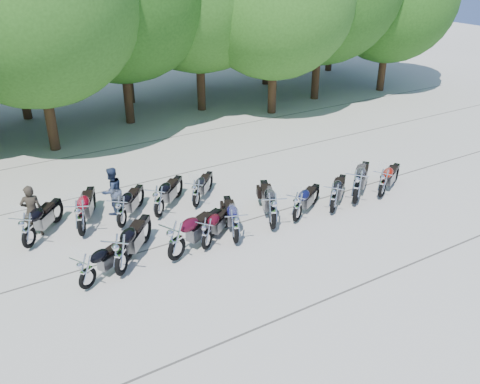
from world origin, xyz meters
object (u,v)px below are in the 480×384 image
motorcycle_1 (120,254)px  motorcycle_10 (27,230)px  motorcycle_4 (235,226)px  motorcycle_11 (81,217)px  motorcycle_8 (357,186)px  motorcycle_12 (121,211)px  motorcycle_2 (176,240)px  motorcycle_9 (383,183)px  motorcycle_13 (159,201)px  motorcycle_7 (334,198)px  motorcycle_14 (196,193)px  motorcycle_0 (86,271)px  motorcycle_3 (207,233)px  motorcycle_5 (273,210)px  motorcycle_6 (298,206)px  rider_1 (112,191)px  rider_0 (32,211)px

motorcycle_1 → motorcycle_10: size_ratio=1.08×
motorcycle_4 → motorcycle_11: motorcycle_11 is taller
motorcycle_8 → motorcycle_12: (-7.38, 2.56, -0.10)m
motorcycle_1 → motorcycle_2: (1.56, -0.12, -0.01)m
motorcycle_2 → motorcycle_8: 6.68m
motorcycle_9 → motorcycle_13: 7.73m
motorcycle_7 → motorcycle_14: (-3.69, 2.70, -0.03)m
motorcycle_4 → motorcycle_1: bearing=18.7°
motorcycle_0 → motorcycle_11: (0.60, 2.72, 0.10)m
motorcycle_3 → motorcycle_9: (6.82, -0.18, 0.04)m
motorcycle_1 → motorcycle_11: motorcycle_1 is taller
motorcycle_5 → motorcycle_13: (-2.72, 2.50, -0.06)m
motorcycle_3 → motorcycle_14: bearing=-57.6°
motorcycle_4 → motorcycle_6: size_ratio=1.07×
motorcycle_7 → rider_1: (-6.19, 3.80, 0.20)m
motorcycle_3 → motorcycle_7: motorcycle_7 is taller
motorcycle_12 → motorcycle_6: bearing=-166.7°
motorcycle_0 → motorcycle_4: 4.39m
motorcycle_11 → rider_0: rider_0 is taller
motorcycle_3 → motorcycle_4: (0.88, -0.14, 0.05)m
motorcycle_5 → motorcycle_9: (4.53, -0.16, -0.09)m
motorcycle_5 → motorcycle_11: size_ratio=1.03×
motorcycle_9 → rider_1: bearing=37.6°
motorcycle_5 → motorcycle_11: motorcycle_5 is taller
motorcycle_4 → motorcycle_12: size_ratio=1.02×
motorcycle_11 → motorcycle_2: bearing=150.6°
motorcycle_13 → motorcycle_1: bearing=94.8°
motorcycle_6 → motorcycle_14: 3.45m
motorcycle_1 → motorcycle_9: (9.38, -0.22, -0.09)m
motorcycle_12 → motorcycle_4: bearing=174.8°
motorcycle_2 → motorcycle_4: bearing=-117.0°
motorcycle_0 → motorcycle_10: 2.97m
motorcycle_3 → motorcycle_10: (-4.41, 2.74, 0.07)m
motorcycle_0 → motorcycle_9: motorcycle_9 is taller
motorcycle_12 → motorcycle_14: bearing=-138.9°
rider_1 → motorcycle_7: bearing=126.7°
motorcycle_3 → motorcycle_10: bearing=20.6°
motorcycle_7 → rider_0: rider_0 is taller
motorcycle_13 → motorcycle_8: bearing=-157.2°
motorcycle_11 → motorcycle_12: 1.22m
motorcycle_0 → rider_1: 4.20m
motorcycle_2 → motorcycle_8: (6.68, 0.00, 0.02)m
motorcycle_4 → motorcycle_5: (1.41, 0.12, 0.07)m
rider_0 → motorcycle_6: bearing=167.7°
motorcycle_1 → motorcycle_11: size_ratio=1.03×
motorcycle_5 → rider_1: rider_1 is taller
motorcycle_14 → motorcycle_0: bearing=74.9°
motorcycle_14 → rider_1: (-2.50, 1.11, 0.24)m
motorcycle_1 → motorcycle_10: (-1.86, 2.70, -0.05)m
motorcycle_2 → motorcycle_4: (1.87, -0.05, -0.07)m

